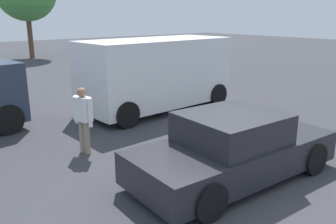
{
  "coord_description": "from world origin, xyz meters",
  "views": [
    {
      "loc": [
        -4.84,
        -3.89,
        3.09
      ],
      "look_at": [
        0.18,
        2.22,
        0.9
      ],
      "focal_mm": 38.0,
      "sensor_mm": 36.0,
      "label": 1
    }
  ],
  "objects_px": {
    "sedan_foreground": "(233,149)",
    "van_white": "(156,72)",
    "pedestrian": "(83,115)",
    "dog": "(269,120)"
  },
  "relations": [
    {
      "from": "dog",
      "to": "van_white",
      "type": "xyz_separation_m",
      "value": [
        -1.08,
        3.68,
        0.97
      ]
    },
    {
      "from": "van_white",
      "to": "dog",
      "type": "bearing_deg",
      "value": 104.1
    },
    {
      "from": "dog",
      "to": "pedestrian",
      "type": "distance_m",
      "value": 5.03
    },
    {
      "from": "sedan_foreground",
      "to": "van_white",
      "type": "relative_size",
      "value": 0.84
    },
    {
      "from": "dog",
      "to": "sedan_foreground",
      "type": "bearing_deg",
      "value": -140.05
    },
    {
      "from": "sedan_foreground",
      "to": "van_white",
      "type": "xyz_separation_m",
      "value": [
        2.02,
        5.02,
        0.65
      ]
    },
    {
      "from": "pedestrian",
      "to": "van_white",
      "type": "bearing_deg",
      "value": -163.3
    },
    {
      "from": "dog",
      "to": "pedestrian",
      "type": "bearing_deg",
      "value": 177.19
    },
    {
      "from": "van_white",
      "to": "pedestrian",
      "type": "distance_m",
      "value": 4.17
    },
    {
      "from": "sedan_foreground",
      "to": "pedestrian",
      "type": "distance_m",
      "value": 3.41
    }
  ]
}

